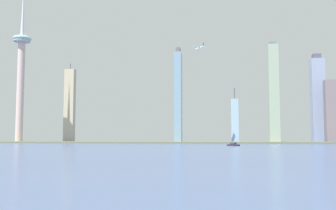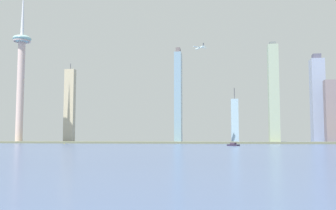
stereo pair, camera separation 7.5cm
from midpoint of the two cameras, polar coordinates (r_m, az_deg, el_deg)
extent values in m
plane|color=#41547C|center=(232.07, -13.05, -7.57)|extent=(6000.00, 6000.00, 0.00)
cube|color=#666A50|center=(682.83, 1.23, -5.66)|extent=(973.03, 41.25, 3.50)
cylinder|color=beige|center=(798.83, -21.30, 2.07)|extent=(13.87, 13.87, 206.05)
ellipsoid|color=#8CB9B5|center=(817.07, -21.07, 9.26)|extent=(35.55, 35.55, 14.13)
torus|color=beige|center=(815.90, -21.08, 8.93)|extent=(33.05, 33.05, 2.83)
cone|color=silver|center=(833.99, -20.94, 13.40)|extent=(6.93, 6.93, 109.78)
cube|color=#95A489|center=(690.74, 15.56, 1.61)|extent=(17.43, 21.69, 174.01)
cube|color=slate|center=(706.14, 15.40, 8.85)|extent=(10.46, 13.01, 4.93)
cube|color=slate|center=(753.71, 23.25, -0.92)|extent=(20.71, 17.76, 115.88)
cube|color=#95B4CB|center=(744.31, 9.99, -2.40)|extent=(13.90, 23.01, 84.54)
cylinder|color=#4C4C51|center=(748.44, 9.93, 1.70)|extent=(1.60, 1.60, 22.57)
cube|color=#BAAB8A|center=(860.99, -14.56, -0.09)|extent=(21.93, 14.17, 160.84)
cylinder|color=#4C4C51|center=(872.27, -14.44, 5.61)|extent=(1.60, 1.60, 13.12)
cube|color=#7696AA|center=(713.53, 1.54, 1.11)|extent=(12.88, 24.44, 170.92)
cube|color=#605555|center=(728.40, 1.53, 8.18)|extent=(7.73, 14.66, 9.31)
cube|color=#8A96B3|center=(797.91, 21.58, 0.60)|extent=(25.09, 26.70, 164.76)
cube|color=#4F4D5F|center=(810.35, 21.39, 6.76)|extent=(15.06, 16.02, 9.99)
cube|color=#241C31|center=(510.93, 9.77, -5.96)|extent=(17.13, 16.16, 1.90)
cube|color=#3D2F40|center=(510.89, 9.77, -5.71)|extent=(8.63, 8.35, 2.42)
cone|color=yellow|center=(650.33, -15.33, -5.61)|extent=(1.15, 1.15, 1.62)
cylinder|color=silver|center=(667.15, 4.80, 8.56)|extent=(17.38, 21.32, 2.28)
sphere|color=silver|center=(677.31, 4.19, 8.36)|extent=(2.28, 2.28, 2.28)
cube|color=silver|center=(667.39, 4.80, 8.65)|extent=(23.01, 19.04, 0.50)
cube|color=silver|center=(658.76, 5.33, 8.77)|extent=(8.78, 7.59, 0.40)
cube|color=#2D333D|center=(659.54, 5.33, 9.05)|extent=(1.85, 2.17, 5.00)
camera|label=1|loc=(0.04, -90.00, 0.00)|focal=40.59mm
camera|label=2|loc=(0.04, 90.00, 0.00)|focal=40.59mm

